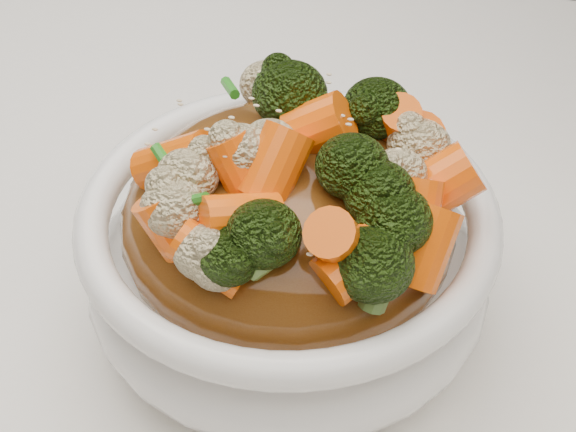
# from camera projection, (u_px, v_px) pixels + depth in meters

# --- Properties ---
(tablecloth) EXTENTS (1.20, 0.80, 0.04)m
(tablecloth) POSITION_uv_depth(u_px,v_px,m) (247.00, 362.00, 0.46)
(tablecloth) COLOR white
(tablecloth) RESTS_ON dining_table
(bowl) EXTENTS (0.24, 0.24, 0.08)m
(bowl) POSITION_uv_depth(u_px,v_px,m) (288.00, 261.00, 0.43)
(bowl) COLOR white
(bowl) RESTS_ON tablecloth
(sauce_base) EXTENTS (0.19, 0.19, 0.09)m
(sauce_base) POSITION_uv_depth(u_px,v_px,m) (288.00, 220.00, 0.41)
(sauce_base) COLOR #5E3310
(sauce_base) RESTS_ON bowl
(carrots) EXTENTS (0.19, 0.19, 0.05)m
(carrots) POSITION_uv_depth(u_px,v_px,m) (288.00, 122.00, 0.38)
(carrots) COLOR #FA5D08
(carrots) RESTS_ON sauce_base
(broccoli) EXTENTS (0.19, 0.19, 0.04)m
(broccoli) POSITION_uv_depth(u_px,v_px,m) (288.00, 124.00, 0.38)
(broccoli) COLOR black
(broccoli) RESTS_ON sauce_base
(cauliflower) EXTENTS (0.19, 0.19, 0.03)m
(cauliflower) POSITION_uv_depth(u_px,v_px,m) (288.00, 128.00, 0.38)
(cauliflower) COLOR beige
(cauliflower) RESTS_ON sauce_base
(scallions) EXTENTS (0.14, 0.14, 0.02)m
(scallions) POSITION_uv_depth(u_px,v_px,m) (288.00, 121.00, 0.38)
(scallions) COLOR #25791B
(scallions) RESTS_ON sauce_base
(sesame_seeds) EXTENTS (0.17, 0.17, 0.01)m
(sesame_seeds) POSITION_uv_depth(u_px,v_px,m) (288.00, 121.00, 0.38)
(sesame_seeds) COLOR beige
(sesame_seeds) RESTS_ON sauce_base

